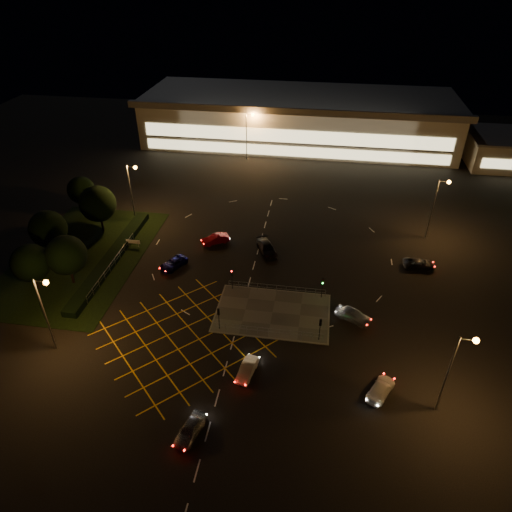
# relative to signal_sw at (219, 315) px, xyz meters

# --- Properties ---
(ground) EXTENTS (180.00, 180.00, 0.00)m
(ground) POSITION_rel_signal_sw_xyz_m (4.00, 5.99, -2.37)
(ground) COLOR black
(ground) RESTS_ON ground
(pedestrian_island) EXTENTS (14.00, 9.00, 0.12)m
(pedestrian_island) POSITION_rel_signal_sw_xyz_m (6.00, 3.99, -2.31)
(pedestrian_island) COLOR #4C4944
(pedestrian_island) RESTS_ON ground
(grass_verge) EXTENTS (18.00, 30.00, 0.08)m
(grass_verge) POSITION_rel_signal_sw_xyz_m (-24.00, 11.99, -2.33)
(grass_verge) COLOR black
(grass_verge) RESTS_ON ground
(hedge) EXTENTS (2.00, 26.00, 1.00)m
(hedge) POSITION_rel_signal_sw_xyz_m (-19.00, 11.99, -1.87)
(hedge) COLOR black
(hedge) RESTS_ON ground
(supermarket) EXTENTS (72.00, 26.50, 10.50)m
(supermarket) POSITION_rel_signal_sw_xyz_m (4.00, 67.95, 2.95)
(supermarket) COLOR beige
(supermarket) RESTS_ON ground
(retail_unit_a) EXTENTS (18.80, 14.80, 6.35)m
(retail_unit_a) POSITION_rel_signal_sw_xyz_m (50.00, 59.97, 0.85)
(retail_unit_a) COLOR beige
(retail_unit_a) RESTS_ON ground
(streetlight_sw) EXTENTS (1.78, 0.56, 10.03)m
(streetlight_sw) POSITION_rel_signal_sw_xyz_m (-17.56, -6.01, 4.20)
(streetlight_sw) COLOR slate
(streetlight_sw) RESTS_ON ground
(streetlight_se) EXTENTS (1.78, 0.56, 10.03)m
(streetlight_se) POSITION_rel_signal_sw_xyz_m (24.44, -8.01, 4.20)
(streetlight_se) COLOR slate
(streetlight_se) RESTS_ON ground
(streetlight_nw) EXTENTS (1.78, 0.56, 10.03)m
(streetlight_nw) POSITION_rel_signal_sw_xyz_m (-19.56, 23.99, 4.20)
(streetlight_nw) COLOR slate
(streetlight_nw) RESTS_ON ground
(streetlight_ne) EXTENTS (1.78, 0.56, 10.03)m
(streetlight_ne) POSITION_rel_signal_sw_xyz_m (28.44, 25.99, 4.20)
(streetlight_ne) COLOR slate
(streetlight_ne) RESTS_ON ground
(streetlight_far_left) EXTENTS (1.78, 0.56, 10.03)m
(streetlight_far_left) POSITION_rel_signal_sw_xyz_m (-5.56, 53.99, 4.20)
(streetlight_far_left) COLOR slate
(streetlight_far_left) RESTS_ON ground
(streetlight_far_right) EXTENTS (1.78, 0.56, 10.03)m
(streetlight_far_right) POSITION_rel_signal_sw_xyz_m (34.44, 55.99, 4.20)
(streetlight_far_right) COLOR slate
(streetlight_far_right) RESTS_ON ground
(signal_sw) EXTENTS (0.28, 0.30, 3.15)m
(signal_sw) POSITION_rel_signal_sw_xyz_m (0.00, 0.00, 0.00)
(signal_sw) COLOR black
(signal_sw) RESTS_ON pedestrian_island
(signal_se) EXTENTS (0.28, 0.30, 3.15)m
(signal_se) POSITION_rel_signal_sw_xyz_m (12.00, 0.00, 0.00)
(signal_se) COLOR black
(signal_se) RESTS_ON pedestrian_island
(signal_nw) EXTENTS (0.28, 0.30, 3.15)m
(signal_nw) POSITION_rel_signal_sw_xyz_m (0.00, 7.99, 0.00)
(signal_nw) COLOR black
(signal_nw) RESTS_ON pedestrian_island
(signal_ne) EXTENTS (0.28, 0.30, 3.15)m
(signal_ne) POSITION_rel_signal_sw_xyz_m (12.00, 7.99, 0.00)
(signal_ne) COLOR black
(signal_ne) RESTS_ON pedestrian_island
(tree_a) EXTENTS (5.04, 5.04, 6.86)m
(tree_a) POSITION_rel_signal_sw_xyz_m (-26.00, 3.99, 1.97)
(tree_a) COLOR black
(tree_a) RESTS_ON ground
(tree_b) EXTENTS (5.40, 5.40, 7.35)m
(tree_b) POSITION_rel_signal_sw_xyz_m (-28.00, 11.99, 2.28)
(tree_b) COLOR black
(tree_b) RESTS_ON ground
(tree_c) EXTENTS (5.76, 5.76, 7.84)m
(tree_c) POSITION_rel_signal_sw_xyz_m (-24.00, 19.99, 2.59)
(tree_c) COLOR black
(tree_c) RESTS_ON ground
(tree_d) EXTENTS (4.68, 4.68, 6.37)m
(tree_d) POSITION_rel_signal_sw_xyz_m (-30.00, 25.99, 1.65)
(tree_d) COLOR black
(tree_d) RESTS_ON ground
(tree_e) EXTENTS (5.40, 5.40, 7.35)m
(tree_e) POSITION_rel_signal_sw_xyz_m (-22.00, 5.99, 2.28)
(tree_e) COLOR black
(tree_e) RESTS_ON ground
(car_near_silver) EXTENTS (2.67, 4.48, 1.43)m
(car_near_silver) POSITION_rel_signal_sw_xyz_m (0.45, -14.53, -1.65)
(car_near_silver) COLOR #AFB3B7
(car_near_silver) RESTS_ON ground
(car_queue_white) EXTENTS (2.13, 4.16, 1.31)m
(car_queue_white) POSITION_rel_signal_sw_xyz_m (4.52, -6.33, -1.71)
(car_queue_white) COLOR silver
(car_queue_white) RESTS_ON ground
(car_left_blue) EXTENTS (3.96, 4.95, 1.25)m
(car_left_blue) POSITION_rel_signal_sw_xyz_m (-9.49, 11.82, -1.74)
(car_left_blue) COLOR #0E0B43
(car_left_blue) RESTS_ON ground
(car_far_dkgrey) EXTENTS (4.21, 5.66, 1.53)m
(car_far_dkgrey) POSITION_rel_signal_sw_xyz_m (3.37, 17.74, -1.60)
(car_far_dkgrey) COLOR black
(car_far_dkgrey) RESTS_ON ground
(car_right_silver) EXTENTS (4.89, 3.70, 1.55)m
(car_right_silver) POSITION_rel_signal_sw_xyz_m (16.03, 4.29, -1.59)
(car_right_silver) COLOR #B8BAC0
(car_right_silver) RESTS_ON ground
(car_circ_red) EXTENTS (4.48, 3.60, 1.43)m
(car_circ_red) POSITION_rel_signal_sw_xyz_m (-4.94, 19.11, -1.65)
(car_circ_red) COLOR maroon
(car_circ_red) RESTS_ON ground
(car_east_grey) EXTENTS (4.57, 2.20, 1.26)m
(car_east_grey) POSITION_rel_signal_sw_xyz_m (25.70, 17.27, -1.74)
(car_east_grey) COLOR black
(car_east_grey) RESTS_ON ground
(car_approach_white) EXTENTS (3.69, 4.78, 1.29)m
(car_approach_white) POSITION_rel_signal_sw_xyz_m (18.62, -6.81, -1.72)
(car_approach_white) COLOR silver
(car_approach_white) RESTS_ON ground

